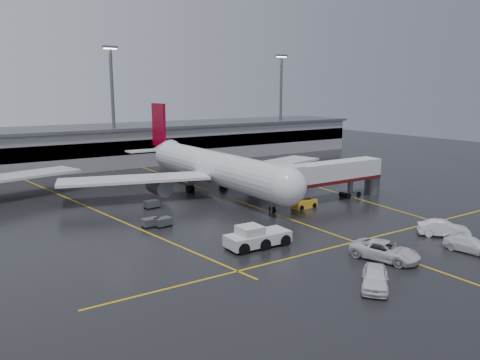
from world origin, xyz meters
TOP-DOWN VIEW (x-y plane):
  - ground at (0.00, 0.00)m, footprint 220.00×220.00m
  - apron_line_centre at (0.00, 0.00)m, footprint 0.25×90.00m
  - apron_line_stop at (0.00, -22.00)m, footprint 60.00×0.25m
  - apron_line_left at (-20.00, 10.00)m, footprint 9.99×69.35m
  - apron_line_right at (18.00, 10.00)m, footprint 7.57×69.64m
  - terminal at (0.00, 47.93)m, footprint 122.00×19.00m
  - light_mast_mid at (-5.00, 42.00)m, footprint 3.00×1.20m
  - light_mast_right at (40.00, 42.00)m, footprint 3.00×1.20m
  - main_airliner at (0.00, 9.70)m, footprint 48.80×45.60m
  - jet_bridge at (11.87, -6.00)m, footprint 19.90×3.40m
  - pushback_tractor at (-10.07, -17.32)m, footprint 7.17×3.18m
  - belt_loader at (5.60, -7.15)m, footprint 3.77×1.88m
  - service_van_a at (-1.75, -27.49)m, footprint 5.00×7.36m
  - service_van_b at (7.39, -30.94)m, footprint 2.96×5.69m
  - service_van_c at (9.99, -26.12)m, footprint 5.20×5.40m
  - service_van_d at (-7.90, -31.56)m, footprint 5.48×5.13m
  - baggage_cart_a at (-15.17, -4.78)m, footprint 2.16×1.57m
  - baggage_cart_b at (-16.52, -4.06)m, footprint 2.05×1.38m
  - baggage_cart_c at (-12.67, 4.60)m, footprint 2.15×1.55m

SIDE VIEW (x-z plane):
  - ground at x=0.00m, z-range 0.00..0.00m
  - apron_line_centre at x=0.00m, z-range 0.00..0.02m
  - apron_line_stop at x=0.00m, z-range 0.00..0.02m
  - apron_line_left at x=-20.00m, z-range 0.00..0.02m
  - apron_line_right at x=18.00m, z-range 0.00..0.02m
  - belt_loader at x=5.60m, z-range -0.60..1.75m
  - baggage_cart_a at x=-15.17m, z-range 0.07..1.19m
  - baggage_cart_b at x=-16.52m, z-range 0.07..1.19m
  - baggage_cart_c at x=-12.67m, z-range 0.07..1.19m
  - service_van_b at x=7.39m, z-range 0.00..1.57m
  - service_van_d at x=-7.90m, z-range 0.00..1.83m
  - service_van_c at x=9.99m, z-range 0.00..1.83m
  - service_van_a at x=-1.75m, z-range 0.00..1.87m
  - pushback_tractor at x=-10.07m, z-range -0.26..2.28m
  - jet_bridge at x=11.87m, z-range 0.91..6.96m
  - main_airliner at x=0.00m, z-range -2.84..11.26m
  - terminal at x=0.00m, z-range 0.02..8.62m
  - light_mast_mid at x=-5.00m, z-range 1.75..27.20m
  - light_mast_right at x=40.00m, z-range 1.75..27.20m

